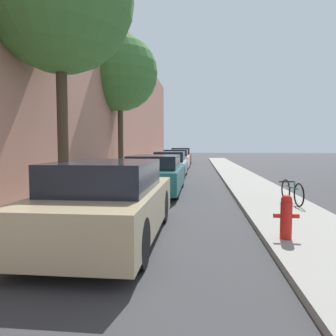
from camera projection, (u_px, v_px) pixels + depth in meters
name	position (u px, v px, depth m)	size (l,w,h in m)	color
ground_plane	(183.00, 182.00, 14.59)	(120.00, 120.00, 0.00)	#333335
sidewalk_left	(122.00, 180.00, 14.87)	(2.00, 52.00, 0.12)	gray
sidewalk_right	(246.00, 182.00, 14.29)	(2.00, 52.00, 0.12)	gray
building_facade_left	(93.00, 85.00, 14.69)	(0.70, 52.00, 9.11)	tan
parked_car_champagne	(109.00, 202.00, 5.66)	(1.82, 4.27, 1.43)	black
parked_car_teal	(156.00, 174.00, 11.41)	(1.88, 4.63, 1.35)	black
parked_car_silver	(170.00, 165.00, 17.05)	(1.72, 4.21, 1.37)	black
parked_car_white	(176.00, 160.00, 22.95)	(1.84, 4.39, 1.41)	black
parked_car_red	(181.00, 157.00, 28.36)	(1.77, 4.22, 1.49)	black
street_tree_far	(120.00, 73.00, 16.52)	(3.99, 3.99, 7.41)	#423323
fire_hydrant	(286.00, 216.00, 5.31)	(0.42, 0.19, 0.76)	red
bicycle	(292.00, 192.00, 8.53)	(0.44, 1.52, 0.62)	black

